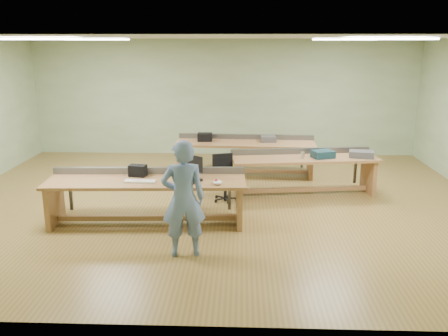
{
  "coord_description": "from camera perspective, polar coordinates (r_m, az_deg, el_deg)",
  "views": [
    {
      "loc": [
        0.46,
        -8.42,
        2.94
      ],
      "look_at": [
        0.17,
        -0.6,
        0.84
      ],
      "focal_mm": 38.0,
      "sensor_mm": 36.0,
      "label": 1
    }
  ],
  "objects": [
    {
      "name": "workbench_front",
      "position": [
        7.9,
        -9.28,
        -2.65
      ],
      "size": [
        3.28,
        1.01,
        0.86
      ],
      "rotation": [
        0.0,
        0.0,
        0.05
      ],
      "color": "#9B6441",
      "rests_on": "floor"
    },
    {
      "name": "camera_bag",
      "position": [
        8.04,
        -10.34,
        -0.31
      ],
      "size": [
        0.31,
        0.23,
        0.19
      ],
      "primitive_type": "cube",
      "rotation": [
        0.0,
        0.0,
        -0.19
      ],
      "color": "black",
      "rests_on": "workbench_front"
    },
    {
      "name": "storage_box_back",
      "position": [
        10.72,
        -2.31,
        3.73
      ],
      "size": [
        0.32,
        0.23,
        0.18
      ],
      "primitive_type": "cube",
      "rotation": [
        0.0,
        0.0,
        -0.01
      ],
      "color": "black",
      "rests_on": "workbench_back"
    },
    {
      "name": "tray_back",
      "position": [
        10.67,
        5.37,
        3.49
      ],
      "size": [
        0.35,
        0.27,
        0.13
      ],
      "primitive_type": "cube",
      "rotation": [
        0.0,
        0.0,
        0.1
      ],
      "color": "#3E3D40",
      "rests_on": "workbench_back"
    },
    {
      "name": "ceiling",
      "position": [
        8.44,
        -1.0,
        15.45
      ],
      "size": [
        10.0,
        10.0,
        0.0
      ],
      "primitive_type": "plane",
      "color": "silver",
      "rests_on": "wall_back"
    },
    {
      "name": "laptop_base",
      "position": [
        7.68,
        -4.18,
        -1.43
      ],
      "size": [
        0.43,
        0.42,
        0.04
      ],
      "primitive_type": "cube",
      "rotation": [
        0.0,
        0.0,
        -0.65
      ],
      "color": "black",
      "rests_on": "workbench_front"
    },
    {
      "name": "parts_bin_grey",
      "position": [
        9.6,
        16.19,
        1.62
      ],
      "size": [
        0.5,
        0.38,
        0.12
      ],
      "primitive_type": "cube",
      "rotation": [
        0.0,
        0.0,
        -0.2
      ],
      "color": "#3E3D40",
      "rests_on": "workbench_mid"
    },
    {
      "name": "task_chair",
      "position": [
        8.99,
        0.08,
        -1.9
      ],
      "size": [
        0.59,
        0.59,
        0.87
      ],
      "rotation": [
        0.0,
        0.0,
        0.31
      ],
      "color": "black",
      "rests_on": "floor"
    },
    {
      "name": "fluor_panels",
      "position": [
        8.44,
        -1.0,
        15.24
      ],
      "size": [
        6.2,
        3.5,
        0.03
      ],
      "color": "white",
      "rests_on": "ceiling"
    },
    {
      "name": "person",
      "position": [
        6.56,
        -4.91,
        -3.74
      ],
      "size": [
        0.67,
        0.5,
        1.67
      ],
      "primitive_type": "imported",
      "rotation": [
        0.0,
        0.0,
        3.33
      ],
      "color": "slate",
      "rests_on": "floor"
    },
    {
      "name": "mug",
      "position": [
        9.41,
        11.21,
        1.59
      ],
      "size": [
        0.16,
        0.16,
        0.1
      ],
      "primitive_type": "imported",
      "rotation": [
        0.0,
        0.0,
        0.43
      ],
      "color": "#3E3D40",
      "rests_on": "workbench_mid"
    },
    {
      "name": "workbench_back",
      "position": [
        10.68,
        2.55,
        2.16
      ],
      "size": [
        3.14,
        0.97,
        0.86
      ],
      "rotation": [
        0.0,
        0.0,
        -0.05
      ],
      "color": "#9B6441",
      "rests_on": "floor"
    },
    {
      "name": "floor",
      "position": [
        8.93,
        -0.92,
        -4.18
      ],
      "size": [
        10.0,
        10.0,
        0.0
      ],
      "primitive_type": "plane",
      "color": "olive",
      "rests_on": "ground"
    },
    {
      "name": "trackball_mouse",
      "position": [
        7.47,
        -0.8,
        -1.72
      ],
      "size": [
        0.16,
        0.18,
        0.07
      ],
      "primitive_type": "ellipsoid",
      "rotation": [
        0.0,
        0.0,
        -0.1
      ],
      "color": "white",
      "rests_on": "workbench_front"
    },
    {
      "name": "wall_front",
      "position": [
        4.68,
        -3.62,
        -2.94
      ],
      "size": [
        10.0,
        0.04,
        3.0
      ],
      "primitive_type": "cube",
      "color": "#A0BA8C",
      "rests_on": "floor"
    },
    {
      "name": "wall_back",
      "position": [
        12.52,
        0.04,
        8.43
      ],
      "size": [
        10.0,
        0.04,
        3.0
      ],
      "primitive_type": "cube",
      "color": "#A0BA8C",
      "rests_on": "floor"
    },
    {
      "name": "parts_bin_teal",
      "position": [
        9.38,
        11.82,
        1.65
      ],
      "size": [
        0.47,
        0.42,
        0.14
      ],
      "primitive_type": "cube",
      "rotation": [
        0.0,
        0.0,
        0.35
      ],
      "color": "#122F3A",
      "rests_on": "workbench_mid"
    },
    {
      "name": "drinks_can",
      "position": [
        9.25,
        9.43,
        1.54
      ],
      "size": [
        0.08,
        0.08,
        0.13
      ],
      "primitive_type": "cylinder",
      "rotation": [
        0.0,
        0.0,
        0.1
      ],
      "color": "silver",
      "rests_on": "workbench_mid"
    },
    {
      "name": "laptop_screen",
      "position": [
        7.71,
        -3.54,
        0.54
      ],
      "size": [
        0.28,
        0.22,
        0.26
      ],
      "primitive_type": "cube",
      "rotation": [
        0.0,
        0.0,
        -0.65
      ],
      "color": "black",
      "rests_on": "laptop_base"
    },
    {
      "name": "keyboard",
      "position": [
        7.71,
        -10.05,
        -1.59
      ],
      "size": [
        0.5,
        0.19,
        0.03
      ],
      "primitive_type": "cube",
      "rotation": [
        0.0,
        0.0,
        -0.06
      ],
      "color": "beige",
      "rests_on": "workbench_front"
    },
    {
      "name": "workbench_mid",
      "position": [
        9.43,
        9.59,
        0.18
      ],
      "size": [
        2.9,
        1.12,
        0.86
      ],
      "rotation": [
        0.0,
        0.0,
        0.13
      ],
      "color": "#9B6441",
      "rests_on": "floor"
    }
  ]
}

